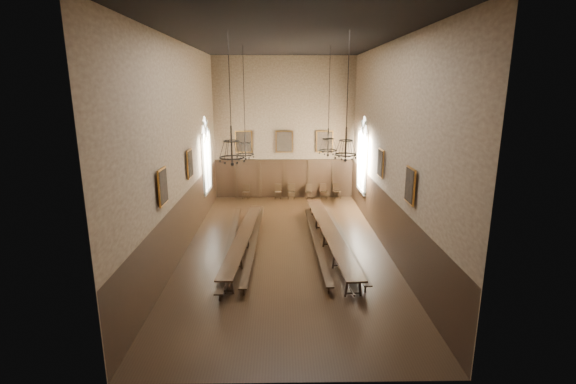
{
  "coord_description": "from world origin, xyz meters",
  "views": [
    {
      "loc": [
        -0.21,
        -17.83,
        7.09
      ],
      "look_at": [
        0.12,
        1.5,
        2.22
      ],
      "focal_mm": 26.0,
      "sensor_mm": 36.0,
      "label": 1
    }
  ],
  "objects_px": {
    "chair_4": "(291,194)",
    "chair_7": "(337,194)",
    "bench_left_inner": "(254,241)",
    "bench_right_inner": "(316,242)",
    "chair_5": "(309,195)",
    "chandelier_back_left": "(245,147)",
    "chandelier_front_left": "(232,150)",
    "chandelier_front_right": "(346,146)",
    "bench_left_outer": "(231,243)",
    "chandelier_back_right": "(328,144)",
    "table_right": "(329,238)",
    "chair_1": "(246,194)",
    "chair_3": "(278,194)",
    "table_left": "(244,242)",
    "bench_right_outer": "(341,239)",
    "chair_6": "(323,194)"
  },
  "relations": [
    {
      "from": "chair_5",
      "to": "chandelier_back_left",
      "type": "relative_size",
      "value": 0.18
    },
    {
      "from": "chair_7",
      "to": "chair_1",
      "type": "bearing_deg",
      "value": 165.82
    },
    {
      "from": "bench_right_outer",
      "to": "chandelier_back_left",
      "type": "height_order",
      "value": "chandelier_back_left"
    },
    {
      "from": "chair_4",
      "to": "bench_left_outer",
      "type": "bearing_deg",
      "value": -103.03
    },
    {
      "from": "chandelier_back_right",
      "to": "table_right",
      "type": "bearing_deg",
      "value": -93.14
    },
    {
      "from": "chair_1",
      "to": "chandelier_front_left",
      "type": "distance_m",
      "value": 12.21
    },
    {
      "from": "table_right",
      "to": "chair_1",
      "type": "distance_m",
      "value": 9.66
    },
    {
      "from": "chair_6",
      "to": "chandelier_front_right",
      "type": "relative_size",
      "value": 0.22
    },
    {
      "from": "chair_5",
      "to": "chandelier_front_left",
      "type": "height_order",
      "value": "chandelier_front_left"
    },
    {
      "from": "chair_4",
      "to": "chandelier_back_left",
      "type": "height_order",
      "value": "chandelier_back_left"
    },
    {
      "from": "bench_left_outer",
      "to": "chair_3",
      "type": "distance_m",
      "value": 9.0
    },
    {
      "from": "bench_left_outer",
      "to": "chandelier_back_left",
      "type": "height_order",
      "value": "chandelier_back_left"
    },
    {
      "from": "table_left",
      "to": "chair_3",
      "type": "relative_size",
      "value": 9.65
    },
    {
      "from": "table_left",
      "to": "chandelier_front_right",
      "type": "height_order",
      "value": "chandelier_front_right"
    },
    {
      "from": "chandelier_front_left",
      "to": "chandelier_front_right",
      "type": "xyz_separation_m",
      "value": [
        4.15,
        -0.1,
        0.14
      ]
    },
    {
      "from": "bench_right_outer",
      "to": "chandelier_back_right",
      "type": "height_order",
      "value": "chandelier_back_right"
    },
    {
      "from": "chandelier_front_left",
      "to": "chandelier_front_right",
      "type": "bearing_deg",
      "value": -1.38
    },
    {
      "from": "table_left",
      "to": "chair_1",
      "type": "bearing_deg",
      "value": 93.91
    },
    {
      "from": "bench_left_inner",
      "to": "chandelier_back_left",
      "type": "height_order",
      "value": "chandelier_back_left"
    },
    {
      "from": "chair_3",
      "to": "chandelier_front_left",
      "type": "xyz_separation_m",
      "value": [
        -1.59,
        -11.26,
        4.59
      ]
    },
    {
      "from": "bench_left_inner",
      "to": "chair_5",
      "type": "distance_m",
      "value": 8.94
    },
    {
      "from": "chandelier_front_left",
      "to": "bench_left_outer",
      "type": "bearing_deg",
      "value": 100.54
    },
    {
      "from": "chair_5",
      "to": "chandelier_front_left",
      "type": "xyz_separation_m",
      "value": [
        -3.61,
        -11.18,
        4.59
      ]
    },
    {
      "from": "chair_1",
      "to": "chair_7",
      "type": "bearing_deg",
      "value": 13.01
    },
    {
      "from": "table_right",
      "to": "chair_1",
      "type": "height_order",
      "value": "chair_1"
    },
    {
      "from": "chair_5",
      "to": "chandelier_back_left",
      "type": "xyz_separation_m",
      "value": [
        -3.57,
        -5.89,
        3.95
      ]
    },
    {
      "from": "table_right",
      "to": "chandelier_front_right",
      "type": "distance_m",
      "value": 5.42
    },
    {
      "from": "bench_right_inner",
      "to": "chair_5",
      "type": "bearing_deg",
      "value": 88.44
    },
    {
      "from": "table_left",
      "to": "chandelier_front_left",
      "type": "distance_m",
      "value": 5.15
    },
    {
      "from": "chair_4",
      "to": "chair_5",
      "type": "relative_size",
      "value": 1.04
    },
    {
      "from": "chair_4",
      "to": "chair_6",
      "type": "distance_m",
      "value": 2.12
    },
    {
      "from": "chandelier_back_right",
      "to": "chair_4",
      "type": "bearing_deg",
      "value": 106.14
    },
    {
      "from": "table_left",
      "to": "bench_left_outer",
      "type": "relative_size",
      "value": 0.91
    },
    {
      "from": "bench_right_outer",
      "to": "bench_right_inner",
      "type": "bearing_deg",
      "value": -165.71
    },
    {
      "from": "chandelier_back_left",
      "to": "chandelier_front_right",
      "type": "height_order",
      "value": "same"
    },
    {
      "from": "bench_left_inner",
      "to": "bench_right_inner",
      "type": "xyz_separation_m",
      "value": [
        2.82,
        -0.13,
        -0.01
      ]
    },
    {
      "from": "chandelier_front_right",
      "to": "chair_7",
      "type": "bearing_deg",
      "value": 83.54
    },
    {
      "from": "table_left",
      "to": "bench_left_inner",
      "type": "distance_m",
      "value": 0.56
    },
    {
      "from": "bench_right_outer",
      "to": "chandelier_front_left",
      "type": "xyz_separation_m",
      "value": [
        -4.57,
        -2.94,
        4.59
      ]
    },
    {
      "from": "bench_left_inner",
      "to": "bench_right_inner",
      "type": "distance_m",
      "value": 2.82
    },
    {
      "from": "bench_right_outer",
      "to": "chandelier_front_right",
      "type": "bearing_deg",
      "value": -97.81
    },
    {
      "from": "chair_4",
      "to": "chair_7",
      "type": "relative_size",
      "value": 0.99
    },
    {
      "from": "bench_right_inner",
      "to": "chair_3",
      "type": "distance_m",
      "value": 8.81
    },
    {
      "from": "chair_7",
      "to": "table_right",
      "type": "bearing_deg",
      "value": -113.98
    },
    {
      "from": "bench_right_outer",
      "to": "chair_7",
      "type": "bearing_deg",
      "value": 84.04
    },
    {
      "from": "table_left",
      "to": "chandelier_front_right",
      "type": "relative_size",
      "value": 2.08
    },
    {
      "from": "bench_right_inner",
      "to": "chandelier_back_right",
      "type": "xyz_separation_m",
      "value": [
        0.75,
        2.76,
        4.09
      ]
    },
    {
      "from": "chandelier_back_left",
      "to": "chandelier_front_left",
      "type": "relative_size",
      "value": 1.15
    },
    {
      "from": "chair_4",
      "to": "chandelier_back_left",
      "type": "distance_m",
      "value": 7.48
    },
    {
      "from": "chair_5",
      "to": "chair_6",
      "type": "relative_size",
      "value": 0.99
    }
  ]
}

